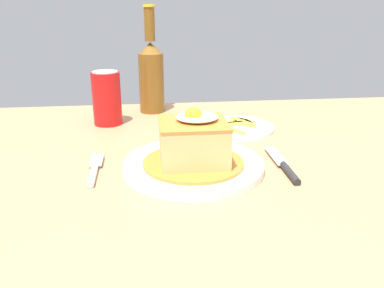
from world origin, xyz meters
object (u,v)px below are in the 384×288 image
Objects in this scene: beer_bottle_amber at (151,73)px; side_plate_fries at (236,127)px; main_plate at (193,165)px; knife at (286,167)px; fork at (94,170)px; soda_can at (107,98)px.

side_plate_fries is (0.18, -0.18, -0.09)m from beer_bottle_amber.
main_plate is 0.16m from knife.
main_plate is 0.17m from fork.
fork is at bearing 179.02° from main_plate.
main_plate is 0.41m from beer_bottle_amber.
side_plate_fries is at bearing -15.07° from soda_can.
knife is at bearing -62.29° from beer_bottle_amber.
main_plate is at bearing -119.67° from side_plate_fries.
beer_bottle_amber reaches higher than side_plate_fries.
knife is at bearing -81.76° from side_plate_fries.
main_plate is at bearing -60.31° from soda_can.
beer_bottle_amber reaches higher than knife.
knife is 1.33× the size of soda_can.
beer_bottle_amber is at bearing 43.20° from soda_can.
soda_can is at bearing -136.80° from beer_bottle_amber.
side_plate_fries is at bearing -43.98° from beer_bottle_amber.
soda_can is 0.47× the size of beer_bottle_amber.
beer_bottle_amber is 0.27m from side_plate_fries.
soda_can is (-0.32, 0.32, 0.06)m from knife.
beer_bottle_amber reaches higher than soda_can.
beer_bottle_amber is (0.11, 0.10, 0.04)m from soda_can.
soda_can reaches higher than side_plate_fries.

